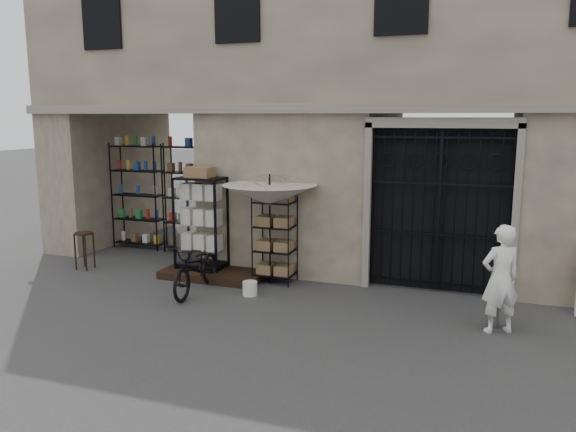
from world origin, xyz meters
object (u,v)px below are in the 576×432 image
at_px(steel_bollard, 495,299).
at_px(shopkeeper, 497,332).
at_px(bicycle, 198,292).
at_px(display_cabinet, 201,227).
at_px(wire_rack, 275,241).
at_px(market_umbrella, 270,189).
at_px(white_bucket, 250,288).
at_px(wooden_stool, 85,250).

bearing_deg(steel_bollard, shopkeeper, -73.80).
distance_m(bicycle, shopkeeper, 5.04).
height_order(display_cabinet, bicycle, display_cabinet).
relative_size(bicycle, shopkeeper, 1.08).
xyz_separation_m(wire_rack, bicycle, (-1.08, -1.07, -0.80)).
distance_m(market_umbrella, white_bucket, 1.84).
bearing_deg(market_umbrella, display_cabinet, 175.83).
xyz_separation_m(steel_bollard, shopkeeper, (0.05, -0.19, -0.43)).
relative_size(display_cabinet, market_umbrella, 0.78).
height_order(wire_rack, steel_bollard, wire_rack).
xyz_separation_m(white_bucket, wooden_stool, (-3.90, 0.46, 0.28)).
bearing_deg(white_bucket, wooden_stool, 173.31).
height_order(market_umbrella, white_bucket, market_umbrella).
height_order(display_cabinet, wire_rack, display_cabinet).
distance_m(white_bucket, wooden_stool, 3.94).
relative_size(bicycle, wooden_stool, 2.24).
height_order(white_bucket, steel_bollard, steel_bollard).
distance_m(display_cabinet, white_bucket, 1.87).
distance_m(market_umbrella, wooden_stool, 4.22).
xyz_separation_m(display_cabinet, white_bucket, (1.42, -0.89, -0.83)).
bearing_deg(display_cabinet, wooden_stool, -163.34).
bearing_deg(wooden_stool, bicycle, -11.93).
distance_m(wire_rack, wooden_stool, 4.07).
bearing_deg(steel_bollard, wire_rack, 164.71).
bearing_deg(bicycle, wire_rack, 40.80).
relative_size(wire_rack, market_umbrella, 0.66).
bearing_deg(market_umbrella, bicycle, -137.45).
bearing_deg(display_cabinet, steel_bollard, -4.07).
distance_m(display_cabinet, market_umbrella, 1.72).
bearing_deg(shopkeeper, bicycle, -32.42).
bearing_deg(display_cabinet, shopkeeper, -5.82).
distance_m(wire_rack, shopkeeper, 4.23).
relative_size(white_bucket, steel_bollard, 0.30).
relative_size(wire_rack, bicycle, 0.95).
xyz_separation_m(wire_rack, white_bucket, (-0.13, -0.90, -0.68)).
bearing_deg(white_bucket, display_cabinet, 148.06).
bearing_deg(wire_rack, wooden_stool, 175.04).
relative_size(wire_rack, wooden_stool, 2.13).
relative_size(white_bucket, shopkeeper, 0.16).
bearing_deg(market_umbrella, white_bucket, -95.43).
bearing_deg(bicycle, wooden_stool, 164.15).
relative_size(display_cabinet, white_bucket, 7.50).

